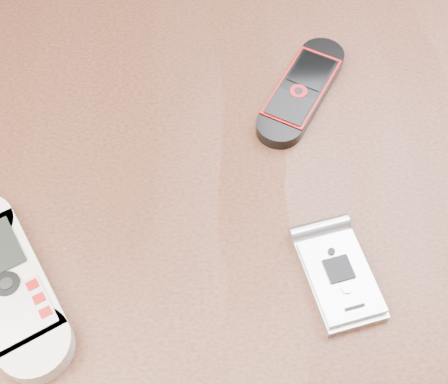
{
  "coord_description": "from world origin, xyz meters",
  "views": [
    {
      "loc": [
        -0.01,
        -0.27,
        1.18
      ],
      "look_at": [
        0.01,
        0.0,
        0.76
      ],
      "focal_mm": 50.0,
      "sensor_mm": 36.0,
      "label": 1
    }
  ],
  "objects_px": {
    "nokia_white": "(7,282)",
    "motorola_razr": "(339,275)",
    "nokia_black_red": "(302,90)",
    "table": "(219,257)"
  },
  "relations": [
    {
      "from": "motorola_razr",
      "to": "nokia_black_red",
      "type": "bearing_deg",
      "value": 79.03
    },
    {
      "from": "nokia_black_red",
      "to": "motorola_razr",
      "type": "relative_size",
      "value": 1.47
    },
    {
      "from": "nokia_white",
      "to": "motorola_razr",
      "type": "height_order",
      "value": "nokia_white"
    },
    {
      "from": "nokia_white",
      "to": "motorola_razr",
      "type": "distance_m",
      "value": 0.24
    },
    {
      "from": "nokia_black_red",
      "to": "table",
      "type": "bearing_deg",
      "value": -96.12
    },
    {
      "from": "table",
      "to": "nokia_white",
      "type": "relative_size",
      "value": 7.48
    },
    {
      "from": "nokia_black_red",
      "to": "motorola_razr",
      "type": "xyz_separation_m",
      "value": [
        0.0,
        -0.18,
        0.0
      ]
    },
    {
      "from": "motorola_razr",
      "to": "nokia_white",
      "type": "bearing_deg",
      "value": 165.71
    },
    {
      "from": "nokia_white",
      "to": "nokia_black_red",
      "type": "relative_size",
      "value": 1.2
    },
    {
      "from": "table",
      "to": "nokia_white",
      "type": "height_order",
      "value": "nokia_white"
    }
  ]
}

